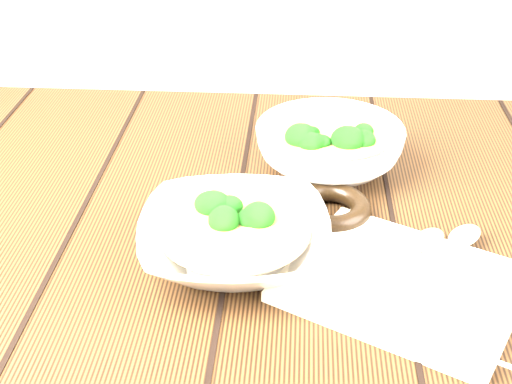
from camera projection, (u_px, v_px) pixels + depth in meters
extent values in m
cube|color=#382210|center=(251.00, 232.00, 0.92)|extent=(1.20, 0.80, 0.04)
imported|color=silver|center=(235.00, 240.00, 0.82)|extent=(0.23, 0.23, 0.05)
cylinder|color=#9C7B46|center=(234.00, 228.00, 0.81)|extent=(0.17, 0.17, 0.00)
ellipsoid|color=#1E7D1B|center=(253.00, 221.00, 0.81)|extent=(0.03, 0.03, 0.03)
ellipsoid|color=#1E7D1B|center=(248.00, 208.00, 0.84)|extent=(0.03, 0.03, 0.03)
ellipsoid|color=#1E7D1B|center=(216.00, 202.00, 0.85)|extent=(0.03, 0.03, 0.03)
ellipsoid|color=#1E7D1B|center=(212.00, 221.00, 0.81)|extent=(0.03, 0.03, 0.03)
ellipsoid|color=#1E7D1B|center=(205.00, 236.00, 0.78)|extent=(0.03, 0.03, 0.03)
ellipsoid|color=#1E7D1B|center=(233.00, 252.00, 0.76)|extent=(0.03, 0.03, 0.03)
ellipsoid|color=#1E7D1B|center=(256.00, 233.00, 0.79)|extent=(0.03, 0.03, 0.03)
imported|color=silver|center=(329.00, 148.00, 1.00)|extent=(0.27, 0.27, 0.06)
cylinder|color=#9C7B46|center=(330.00, 134.00, 0.99)|extent=(0.17, 0.17, 0.00)
ellipsoid|color=#1E7D1B|center=(344.00, 128.00, 0.99)|extent=(0.04, 0.03, 0.03)
ellipsoid|color=#1E7D1B|center=(330.00, 119.00, 1.02)|extent=(0.04, 0.03, 0.03)
ellipsoid|color=#1E7D1B|center=(297.00, 124.00, 1.00)|extent=(0.04, 0.03, 0.03)
ellipsoid|color=#1E7D1B|center=(320.00, 136.00, 0.97)|extent=(0.04, 0.03, 0.03)
ellipsoid|color=#1E7D1B|center=(347.00, 141.00, 0.96)|extent=(0.04, 0.03, 0.03)
torus|color=black|center=(329.00, 208.00, 0.90)|extent=(0.13, 0.13, 0.03)
cube|color=#BEB49E|center=(402.00, 284.00, 0.78)|extent=(0.31, 0.29, 0.01)
cylinder|color=#A19B8E|center=(390.00, 279.00, 0.77)|extent=(0.09, 0.13, 0.01)
ellipsoid|color=#A19B8E|center=(428.00, 240.00, 0.84)|extent=(0.06, 0.07, 0.01)
cylinder|color=#A19B8E|center=(425.00, 272.00, 0.78)|extent=(0.10, 0.13, 0.01)
ellipsoid|color=#A19B8E|center=(464.00, 235.00, 0.84)|extent=(0.06, 0.07, 0.01)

